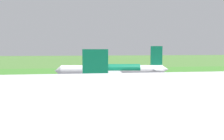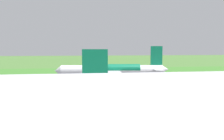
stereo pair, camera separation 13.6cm
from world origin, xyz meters
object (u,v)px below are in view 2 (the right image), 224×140
at_px(airliner_parked_mid, 189,101).
at_px(no_stopping_sign, 132,69).
at_px(service_truck_fuel, 216,74).
at_px(traffic_cone_orange, 128,72).
at_px(airliner_main, 113,70).
at_px(service_car_followme, 17,81).

xyz_separation_m(airliner_parked_mid, no_stopping_sign, (-15.79, -113.56, -2.49)).
bearing_deg(service_truck_fuel, traffic_cone_orange, -40.49).
relative_size(airliner_main, traffic_cone_orange, 98.35).
relative_size(service_car_followme, service_truck_fuel, 0.75).
xyz_separation_m(service_car_followme, traffic_cone_orange, (-58.39, -39.07, -0.57)).
relative_size(airliner_main, no_stopping_sign, 20.91).
height_order(airliner_main, airliner_parked_mid, airliner_main).
xyz_separation_m(airliner_main, traffic_cone_orange, (-15.49, -34.46, -4.08)).
relative_size(no_stopping_sign, traffic_cone_orange, 4.70).
relative_size(airliner_parked_mid, no_stopping_sign, 19.53).
height_order(service_truck_fuel, no_stopping_sign, service_truck_fuel).
distance_m(service_car_followme, no_stopping_sign, 75.13).
bearing_deg(airliner_main, no_stopping_sign, -116.26).
relative_size(airliner_main, airliner_parked_mid, 1.07).
xyz_separation_m(service_truck_fuel, traffic_cone_orange, (38.70, -33.04, -1.13)).
relative_size(airliner_parked_mid, service_car_followme, 11.45).
bearing_deg(airliner_main, service_car_followme, 6.14).
bearing_deg(traffic_cone_orange, service_car_followme, 33.79).
bearing_deg(no_stopping_sign, service_car_followme, 34.73).
distance_m(airliner_parked_mid, service_car_followme, 84.43).
distance_m(airliner_main, airliner_parked_mid, 75.44).
distance_m(service_truck_fuel, traffic_cone_orange, 50.89).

